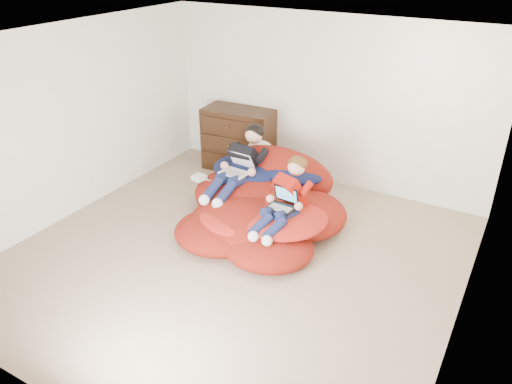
% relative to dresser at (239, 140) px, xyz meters
% --- Properties ---
extents(room_shell, '(5.10, 5.10, 2.77)m').
position_rel_dresser_xyz_m(room_shell, '(1.30, -2.20, -0.28)').
color(room_shell, gray).
rests_on(room_shell, ground).
extents(dresser, '(1.16, 0.66, 1.00)m').
position_rel_dresser_xyz_m(dresser, '(0.00, 0.00, 0.00)').
color(dresser, black).
rests_on(dresser, ground).
extents(beanbag_pile, '(2.23, 2.30, 0.86)m').
position_rel_dresser_xyz_m(beanbag_pile, '(1.17, -1.31, -0.25)').
color(beanbag_pile, maroon).
rests_on(beanbag_pile, ground).
extents(cream_pillow, '(0.41, 0.26, 0.26)m').
position_rel_dresser_xyz_m(cream_pillow, '(0.64, -0.42, 0.12)').
color(cream_pillow, silver).
rests_on(cream_pillow, beanbag_pile).
extents(older_boy, '(0.38, 1.32, 0.76)m').
position_rel_dresser_xyz_m(older_boy, '(0.71, -1.07, 0.19)').
color(older_boy, black).
rests_on(older_boy, beanbag_pile).
extents(younger_boy, '(0.42, 1.10, 0.73)m').
position_rel_dresser_xyz_m(younger_boy, '(1.64, -1.55, 0.13)').
color(younger_boy, '#A9190E').
rests_on(younger_boy, beanbag_pile).
extents(laptop_white, '(0.39, 0.41, 0.24)m').
position_rel_dresser_xyz_m(laptop_white, '(0.71, -1.18, 0.14)').
color(laptop_white, silver).
rests_on(laptop_white, older_boy).
extents(laptop_black, '(0.33, 0.31, 0.23)m').
position_rel_dresser_xyz_m(laptop_black, '(1.64, -1.63, 0.07)').
color(laptop_black, black).
rests_on(laptop_black, younger_boy).
extents(power_adapter, '(0.19, 0.19, 0.06)m').
position_rel_dresser_xyz_m(power_adapter, '(0.18, -1.34, -0.08)').
color(power_adapter, silver).
rests_on(power_adapter, beanbag_pile).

